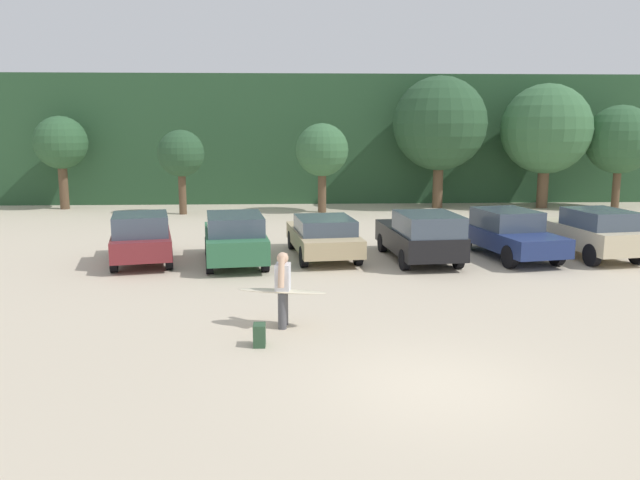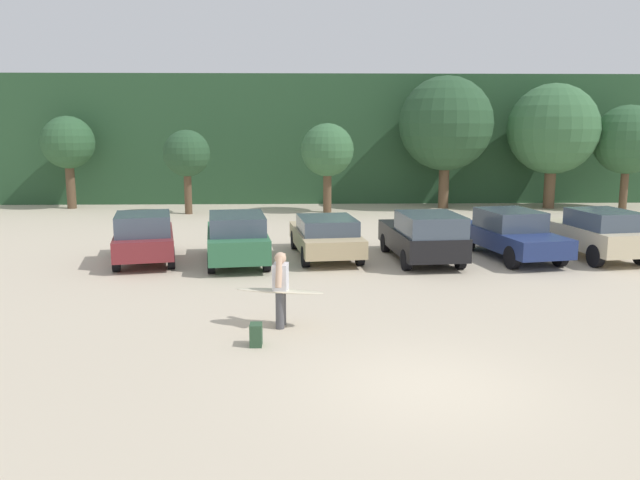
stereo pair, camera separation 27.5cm
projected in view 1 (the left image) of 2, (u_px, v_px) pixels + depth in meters
The scene contains 17 objects.
ground_plane at pixel (436, 387), 10.91m from camera, with size 120.00×120.00×0.00m, color beige.
hillside_ridge at pixel (328, 137), 41.26m from camera, with size 108.00×12.00×7.04m, color #284C2D.
tree_center_right at pixel (61, 144), 33.17m from camera, with size 2.70×2.70×4.78m.
tree_far_left at pixel (181, 154), 31.30m from camera, with size 2.26×2.26×4.09m.
tree_left at pixel (322, 151), 31.97m from camera, with size 2.61×2.61×4.41m.
tree_far_right at pixel (440, 124), 33.51m from camera, with size 4.85×4.85×6.81m.
tree_ridge_back at pixel (546, 129), 33.52m from camera, with size 4.63×4.63×6.43m.
tree_center_left at pixel (620, 140), 33.29m from camera, with size 3.51×3.51×5.33m.
parked_car_maroon at pixel (141, 237), 20.48m from camera, with size 2.56×4.21×1.61m.
parked_car_forest_green at pixel (235, 237), 20.42m from camera, with size 2.38×4.47×1.59m.
parked_car_tan at pixel (323, 235), 21.40m from camera, with size 2.44×4.69×1.36m.
parked_car_black at pixel (421, 235), 20.73m from camera, with size 2.26×4.55×1.65m.
parked_car_navy at pixel (508, 233), 21.43m from camera, with size 2.64×4.88×1.57m.
parked_car_champagne at pixel (593, 232), 21.31m from camera, with size 2.39×4.21×1.64m.
person_adult at pixel (283, 285), 13.97m from camera, with size 0.35×0.78×1.66m.
surfboard_cream at pixel (282, 291), 14.02m from camera, with size 2.03×0.98×0.13m.
backpack_dropped at pixel (259, 335), 12.87m from camera, with size 0.24×0.34×0.45m.
Camera 1 is at (-2.42, -10.20, 4.35)m, focal length 36.42 mm.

